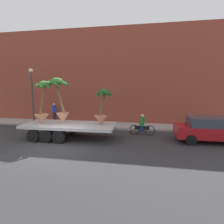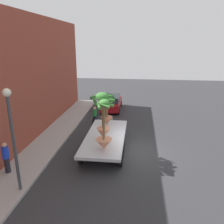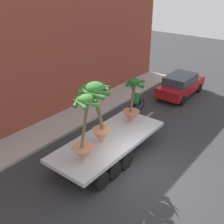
% 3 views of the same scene
% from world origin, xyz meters
% --- Properties ---
extents(ground_plane, '(60.00, 60.00, 0.00)m').
position_xyz_m(ground_plane, '(0.00, 0.00, 0.00)').
color(ground_plane, '#2D2D30').
extents(sidewalk, '(24.00, 2.20, 0.15)m').
position_xyz_m(sidewalk, '(0.00, 6.10, 0.07)').
color(sidewalk, '#A39E99').
rests_on(sidewalk, ground).
extents(building_facade, '(24.00, 1.20, 8.68)m').
position_xyz_m(building_facade, '(0.00, 7.80, 4.34)').
color(building_facade, brown).
rests_on(building_facade, ground).
extents(flatbed_trailer, '(7.08, 2.58, 0.98)m').
position_xyz_m(flatbed_trailer, '(-0.25, 1.99, 0.77)').
color(flatbed_trailer, '#B7BABF').
rests_on(flatbed_trailer, ground).
extents(potted_palm_rear, '(1.61, 1.55, 3.04)m').
position_xyz_m(potted_palm_rear, '(-0.66, 2.03, 2.61)').
color(potted_palm_rear, tan).
rests_on(potted_palm_rear, flatbed_trailer).
extents(potted_palm_middle, '(1.32, 1.15, 2.83)m').
position_xyz_m(potted_palm_middle, '(-1.80, 1.78, 2.10)').
color(potted_palm_middle, tan).
rests_on(potted_palm_middle, flatbed_trailer).
extents(potted_palm_front, '(1.25, 1.19, 2.31)m').
position_xyz_m(potted_palm_front, '(2.17, 2.21, 1.96)').
color(potted_palm_front, '#C17251').
rests_on(potted_palm_front, flatbed_trailer).
extents(cyclist, '(1.84, 0.36, 1.54)m').
position_xyz_m(cyclist, '(4.74, 3.68, 0.67)').
color(cyclist, black).
rests_on(cyclist, ground).
extents(parked_car, '(4.44, 1.93, 1.58)m').
position_xyz_m(parked_car, '(8.98, 2.74, 0.83)').
color(parked_car, maroon).
rests_on(parked_car, ground).
extents(pedestrian_near_gate, '(0.36, 0.36, 1.71)m').
position_xyz_m(pedestrian_near_gate, '(-3.60, 6.68, 1.04)').
color(pedestrian_near_gate, black).
rests_on(pedestrian_near_gate, sidewalk).
extents(street_lamp, '(0.36, 0.36, 4.83)m').
position_xyz_m(street_lamp, '(-4.88, 5.30, 3.23)').
color(street_lamp, '#383D42').
rests_on(street_lamp, sidewalk).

